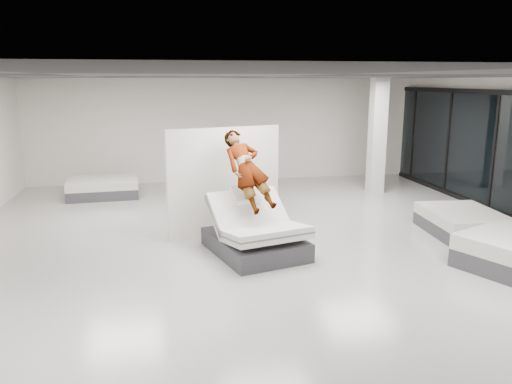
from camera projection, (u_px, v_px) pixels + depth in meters
room at (271, 168)px, 8.92m from camera, size 14.00×14.04×3.20m
hero_bed at (255, 235)px, 9.17m from camera, size 1.89×2.21×1.20m
person at (248, 185)px, 9.26m from camera, size 1.06×1.73×1.47m
remote at (267, 199)px, 9.10m from camera, size 0.09×0.15×0.08m
divider_panel at (225, 182)px, 10.18m from camera, size 2.37×0.78×2.22m
flat_bed_right_far at (463, 222)px, 10.36m from camera, size 1.48×1.89×0.49m
flat_bed_left_far at (103, 187)px, 13.70m from camera, size 1.94×1.51×0.51m
column at (377, 136)px, 13.94m from camera, size 0.40×0.40×3.20m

